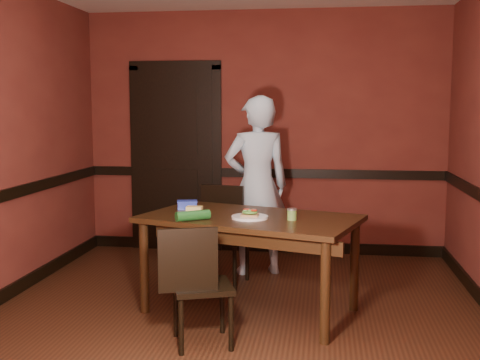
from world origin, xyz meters
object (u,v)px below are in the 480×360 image
(chair_far, at_px, (223,236))
(sauce_jar, at_px, (292,214))
(chair_near, at_px, (202,284))
(person, at_px, (257,186))
(dining_table, at_px, (250,264))
(food_tub, at_px, (187,205))
(sandwich_plate, at_px, (250,216))
(cheese_saucer, at_px, (194,210))

(chair_far, distance_m, sauce_jar, 1.14)
(chair_near, xyz_separation_m, person, (0.17, 1.84, 0.45))
(person, bearing_deg, dining_table, 74.90)
(dining_table, distance_m, food_tub, 0.76)
(sandwich_plate, height_order, cheese_saucer, sandwich_plate)
(person, bearing_deg, food_tub, 41.63)
(sandwich_plate, distance_m, food_tub, 0.68)
(dining_table, bearing_deg, person, 111.28)
(dining_table, height_order, chair_far, chair_far)
(dining_table, xyz_separation_m, person, (-0.07, 1.13, 0.48))
(person, distance_m, sauce_jar, 1.32)
(person, distance_m, sandwich_plate, 1.23)
(chair_far, bearing_deg, sauce_jar, -40.10)
(sauce_jar, relative_size, food_tub, 0.47)
(cheese_saucer, bearing_deg, sauce_jar, -14.66)
(chair_far, relative_size, chair_near, 1.06)
(dining_table, bearing_deg, food_tub, 173.34)
(person, xyz_separation_m, sauce_jar, (0.41, -1.25, -0.05))
(cheese_saucer, bearing_deg, dining_table, -10.59)
(sandwich_plate, relative_size, cheese_saucer, 1.68)
(chair_near, distance_m, sandwich_plate, 0.76)
(chair_near, relative_size, cheese_saucer, 5.02)
(person, relative_size, food_tub, 9.12)
(dining_table, bearing_deg, chair_near, -91.27)
(sauce_jar, height_order, food_tub, sauce_jar)
(chair_near, height_order, cheese_saucer, chair_near)
(chair_near, bearing_deg, sauce_jar, -154.62)
(sandwich_plate, height_order, sauce_jar, sauce_jar)
(cheese_saucer, xyz_separation_m, food_tub, (-0.10, 0.17, 0.01))
(chair_near, relative_size, food_tub, 4.44)
(sauce_jar, distance_m, cheese_saucer, 0.84)
(dining_table, relative_size, food_tub, 8.67)
(dining_table, relative_size, sauce_jar, 18.44)
(sauce_jar, distance_m, food_tub, 0.98)
(food_tub, bearing_deg, chair_near, -85.18)
(chair_near, xyz_separation_m, cheese_saucer, (-0.23, 0.80, 0.37))
(sandwich_plate, bearing_deg, sauce_jar, -4.61)
(chair_far, relative_size, sandwich_plate, 3.16)
(dining_table, relative_size, person, 0.95)
(chair_far, xyz_separation_m, food_tub, (-0.23, -0.46, 0.36))
(dining_table, distance_m, chair_far, 0.79)
(chair_near, xyz_separation_m, food_tub, (-0.32, 0.97, 0.39))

